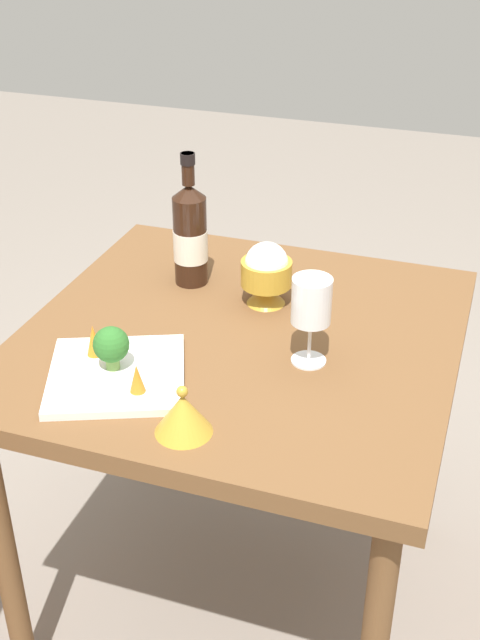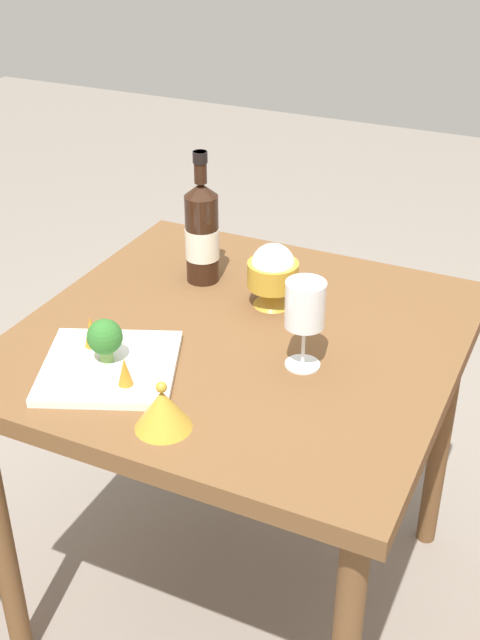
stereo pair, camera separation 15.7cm
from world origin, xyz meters
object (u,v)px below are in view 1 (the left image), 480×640
(rice_bowl, at_px, (266,272))
(rice_bowl_lid, at_px, (183,414))
(wine_bottle, at_px, (190,234))
(broccoli_floret, at_px, (111,345))
(carrot_garnish_left, at_px, (94,340))
(carrot_garnish_right, at_px, (137,378))
(serving_plate, at_px, (117,375))
(wine_glass, at_px, (311,303))

(rice_bowl, distance_m, rice_bowl_lid, 0.48)
(wine_bottle, bearing_deg, broccoli_floret, -89.62)
(wine_bottle, relative_size, carrot_garnish_left, 4.74)
(wine_bottle, distance_m, broccoli_floret, 0.41)
(wine_bottle, distance_m, carrot_garnish_right, 0.47)
(rice_bowl_lid, bearing_deg, carrot_garnish_right, 151.06)
(broccoli_floret, distance_m, carrot_garnish_right, 0.10)
(rice_bowl, distance_m, serving_plate, 0.41)
(wine_glass, bearing_deg, broccoli_floret, -153.89)
(wine_bottle, xyz_separation_m, wine_glass, (0.34, -0.24, 0.01))
(wine_glass, height_order, carrot_garnish_left, wine_glass)
(broccoli_floret, xyz_separation_m, carrot_garnish_right, (0.08, -0.05, -0.02))
(wine_bottle, height_order, broccoli_floret, wine_bottle)
(rice_bowl, relative_size, rice_bowl_lid, 1.42)
(broccoli_floret, bearing_deg, serving_plate, -38.11)
(wine_bottle, height_order, carrot_garnish_left, wine_bottle)
(rice_bowl_lid, bearing_deg, serving_plate, 148.88)
(rice_bowl, bearing_deg, rice_bowl_lid, -89.78)
(serving_plate, height_order, broccoli_floret, broccoli_floret)
(wine_bottle, xyz_separation_m, broccoli_floret, (0.00, -0.40, -0.05))
(rice_bowl, relative_size, broccoli_floret, 1.65)
(wine_glass, height_order, rice_bowl, wine_glass)
(wine_glass, xyz_separation_m, serving_plate, (-0.32, -0.17, -0.12))
(wine_bottle, distance_m, carrot_garnish_left, 0.38)
(rice_bowl_lid, height_order, serving_plate, rice_bowl_lid)
(serving_plate, xyz_separation_m, carrot_garnish_left, (-0.07, 0.04, 0.04))
(rice_bowl, bearing_deg, carrot_garnish_right, -105.12)
(wine_bottle, height_order, wine_glass, wine_bottle)
(wine_bottle, relative_size, serving_plate, 0.93)
(rice_bowl_lid, relative_size, carrot_garnish_right, 1.79)
(rice_bowl_lid, distance_m, broccoli_floret, 0.22)
(rice_bowl, height_order, carrot_garnish_left, rice_bowl)
(serving_plate, xyz_separation_m, carrot_garnish_right, (0.07, -0.05, 0.04))
(rice_bowl_lid, bearing_deg, broccoli_floret, 148.46)
(rice_bowl_lid, height_order, carrot_garnish_left, rice_bowl_lid)
(wine_glass, distance_m, broccoli_floret, 0.38)
(rice_bowl_lid, xyz_separation_m, serving_plate, (-0.18, 0.11, -0.03))
(wine_bottle, height_order, serving_plate, wine_bottle)
(wine_bottle, bearing_deg, rice_bowl_lid, -69.67)
(rice_bowl_lid, xyz_separation_m, broccoli_floret, (-0.19, 0.12, 0.03))
(wine_glass, relative_size, broccoli_floret, 2.09)
(rice_bowl, distance_m, carrot_garnish_left, 0.41)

